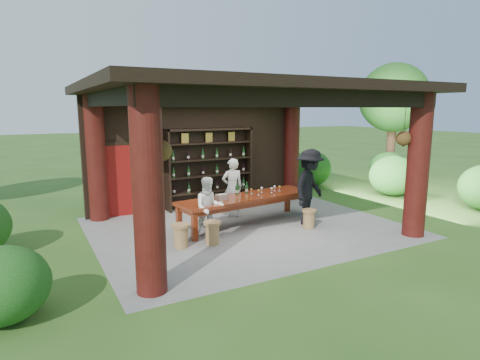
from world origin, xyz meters
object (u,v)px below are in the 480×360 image
stool_near_right (309,218)px  host (232,188)px  wine_shelf (210,168)px  tasting_table (247,200)px  guest_woman (209,208)px  napkin_basket (221,197)px  stool_far_left (181,235)px  stool_near_left (212,232)px  guest_man (310,187)px

stool_near_right → host: host is taller
wine_shelf → tasting_table: size_ratio=0.71×
tasting_table → guest_woman: bearing=-158.4°
tasting_table → napkin_basket: bearing=-172.5°
tasting_table → stool_far_left: (-2.11, -0.86, -0.36)m
stool_near_left → stool_far_left: size_ratio=0.99×
wine_shelf → stool_far_left: 3.81m
stool_near_left → napkin_basket: bearing=53.4°
host → napkin_basket: bearing=59.2°
wine_shelf → host: wine_shelf is taller
wine_shelf → host: bearing=-87.7°
guest_woman → host: bearing=58.0°
wine_shelf → host: size_ratio=1.67×
stool_near_right → guest_man: bearing=52.3°
wine_shelf → stool_far_left: wine_shelf is taller
tasting_table → stool_near_left: bearing=-145.6°
wine_shelf → stool_far_left: (-2.07, -3.06, -0.92)m
stool_near_left → host: size_ratio=0.31×
tasting_table → stool_near_left: 1.76m
stool_near_right → guest_man: 0.81m
wine_shelf → napkin_basket: 2.45m
tasting_table → guest_woman: 1.39m
stool_near_left → guest_man: size_ratio=0.26×
wine_shelf → guest_woman: 3.03m
wine_shelf → stool_near_right: (1.24, -3.23, -0.94)m
guest_woman → guest_man: size_ratio=0.72×
tasting_table → stool_far_left: 2.31m
wine_shelf → guest_man: (1.46, -2.95, -0.21)m
stool_near_left → guest_man: bearing=4.5°
tasting_table → host: size_ratio=2.36×
tasting_table → napkin_basket: 0.80m
stool_far_left → guest_man: 3.60m
host → napkin_basket: 1.23m
guest_woman → stool_near_right: bearing=0.2°
host → stool_near_right: bearing=131.4°
stool_near_right → wine_shelf: bearing=111.0°
wine_shelf → guest_woman: (-1.25, -2.71, -0.48)m
stool_far_left → guest_woman: 0.99m
tasting_table → napkin_basket: (-0.77, -0.10, 0.18)m
guest_man → stool_near_right: bearing=-156.2°
napkin_basket → stool_near_right: bearing=-25.1°
stool_near_left → guest_woman: guest_woman is taller
tasting_table → stool_near_left: tasting_table is taller
host → napkin_basket: (-0.79, -0.95, 0.01)m
napkin_basket → tasting_table: bearing=7.5°
wine_shelf → guest_man: bearing=-63.8°
stool_far_left → napkin_basket: (1.34, 0.75, 0.55)m
guest_woman → guest_man: bearing=6.8°
guest_woman → napkin_basket: (0.51, 0.41, 0.11)m
stool_near_right → stool_far_left: size_ratio=0.92×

